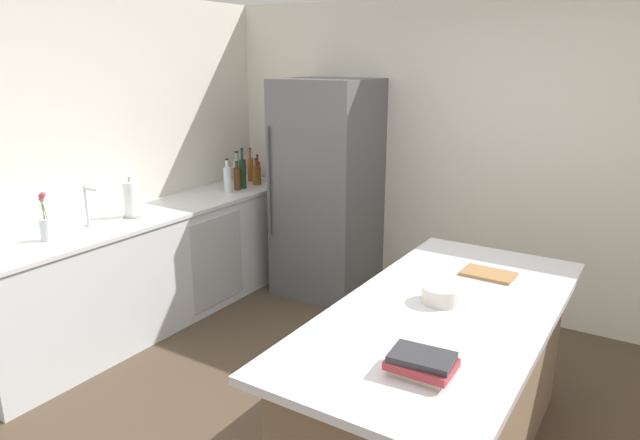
{
  "coord_description": "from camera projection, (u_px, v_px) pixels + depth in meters",
  "views": [
    {
      "loc": [
        1.37,
        -2.38,
        2.1
      ],
      "look_at": [
        -0.69,
        0.87,
        1.0
      ],
      "focal_mm": 31.82,
      "sensor_mm": 36.0,
      "label": 1
    }
  ],
  "objects": [
    {
      "name": "wall_left",
      "position": [
        52.0,
        173.0,
        4.12
      ],
      "size": [
        0.1,
        6.0,
        2.6
      ],
      "primitive_type": "cube",
      "color": "silver",
      "rests_on": "ground_plane"
    },
    {
      "name": "syrup_bottle",
      "position": [
        237.0,
        178.0,
        5.21
      ],
      "size": [
        0.06,
        0.06,
        0.27
      ],
      "color": "#5B3319",
      "rests_on": "counter_run_left"
    },
    {
      "name": "soda_bottle",
      "position": [
        228.0,
        179.0,
        5.13
      ],
      "size": [
        0.07,
        0.07,
        0.3
      ],
      "color": "silver",
      "rests_on": "counter_run_left"
    },
    {
      "name": "wall_rear",
      "position": [
        479.0,
        159.0,
        4.69
      ],
      "size": [
        6.0,
        0.1,
        2.6
      ],
      "primitive_type": "cube",
      "color": "silver",
      "rests_on": "ground_plane"
    },
    {
      "name": "counter_run_left",
      "position": [
        158.0,
        265.0,
        4.64
      ],
      "size": [
        0.65,
        3.05,
        0.93
      ],
      "color": "silver",
      "rests_on": "ground_plane"
    },
    {
      "name": "gin_bottle",
      "position": [
        237.0,
        171.0,
        5.43
      ],
      "size": [
        0.08,
        0.08,
        0.32
      ],
      "color": "#8CB79E",
      "rests_on": "counter_run_left"
    },
    {
      "name": "cookbook_stack",
      "position": [
        422.0,
        364.0,
        2.22
      ],
      "size": [
        0.26,
        0.19,
        0.09
      ],
      "color": "silver",
      "rests_on": "kitchen_island"
    },
    {
      "name": "hot_sauce_bottle",
      "position": [
        258.0,
        170.0,
        5.65
      ],
      "size": [
        0.05,
        0.05,
        0.25
      ],
      "color": "red",
      "rests_on": "counter_run_left"
    },
    {
      "name": "wine_bottle",
      "position": [
        243.0,
        173.0,
        5.27
      ],
      "size": [
        0.07,
        0.07,
        0.38
      ],
      "color": "#19381E",
      "rests_on": "counter_run_left"
    },
    {
      "name": "vinegar_bottle",
      "position": [
        251.0,
        169.0,
        5.58
      ],
      "size": [
        0.06,
        0.06,
        0.33
      ],
      "color": "#994C23",
      "rests_on": "counter_run_left"
    },
    {
      "name": "flower_vase",
      "position": [
        46.0,
        226.0,
        3.75
      ],
      "size": [
        0.08,
        0.08,
        0.33
      ],
      "color": "silver",
      "rests_on": "counter_run_left"
    },
    {
      "name": "whiskey_bottle",
      "position": [
        257.0,
        174.0,
        5.43
      ],
      "size": [
        0.09,
        0.09,
        0.25
      ],
      "color": "brown",
      "rests_on": "counter_run_left"
    },
    {
      "name": "kitchen_island",
      "position": [
        440.0,
        387.0,
        2.94
      ],
      "size": [
        0.99,
        2.12,
        0.9
      ],
      "color": "#7A6047",
      "rests_on": "ground_plane"
    },
    {
      "name": "paper_towel_roll",
      "position": [
        131.0,
        200.0,
        4.31
      ],
      "size": [
        0.14,
        0.14,
        0.31
      ],
      "color": "gray",
      "rests_on": "counter_run_left"
    },
    {
      "name": "mixing_bowl",
      "position": [
        442.0,
        294.0,
        2.88
      ],
      "size": [
        0.2,
        0.2,
        0.09
      ],
      "color": "silver",
      "rests_on": "kitchen_island"
    },
    {
      "name": "cutting_board",
      "position": [
        488.0,
        274.0,
        3.25
      ],
      "size": [
        0.29,
        0.2,
        0.02
      ],
      "color": "#9E7042",
      "rests_on": "kitchen_island"
    },
    {
      "name": "refrigerator",
      "position": [
        327.0,
        190.0,
        5.08
      ],
      "size": [
        0.8,
        0.75,
        1.94
      ],
      "color": "#56565B",
      "rests_on": "ground_plane"
    },
    {
      "name": "sink_faucet",
      "position": [
        88.0,
        205.0,
        4.05
      ],
      "size": [
        0.15,
        0.05,
        0.3
      ],
      "color": "silver",
      "rests_on": "counter_run_left"
    }
  ]
}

